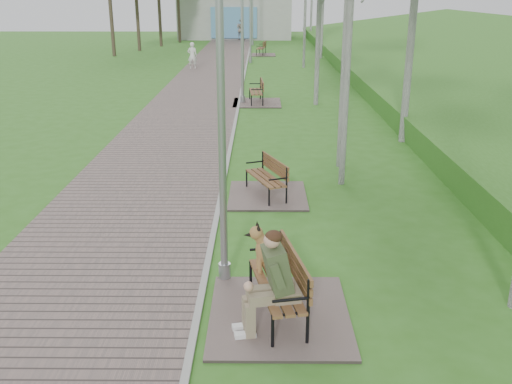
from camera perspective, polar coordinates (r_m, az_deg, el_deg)
walkway at (r=25.02m, az=-5.57°, el=9.89°), size 3.50×67.00×0.04m
kerb at (r=24.90m, az=-1.50°, el=9.94°), size 0.10×67.00×0.05m
building_north at (r=54.11m, az=-2.10°, el=17.22°), size 10.00×5.20×4.00m
bench_main at (r=7.64m, az=1.68°, el=-9.54°), size 1.88×2.09×1.64m
bench_second at (r=12.17m, az=1.00°, el=0.39°), size 1.65×1.83×1.01m
bench_third at (r=22.48m, az=0.02°, el=9.38°), size 1.84×2.05×1.13m
bench_far at (r=39.83m, az=0.52°, el=13.83°), size 1.85×2.05×1.14m
lamp_post_near at (r=8.02m, az=-3.43°, el=5.35°), size 0.18×0.18×4.74m
lamp_post_second at (r=22.26m, az=-1.37°, el=14.60°), size 0.19×0.19×4.84m
lamp_post_third at (r=35.29m, az=-0.55°, el=16.78°), size 0.20×0.20×5.29m
lamp_post_far at (r=46.92m, az=-0.37°, el=17.71°), size 0.22×0.22×5.73m
pedestrian_near at (r=32.74m, az=-6.39°, el=13.39°), size 0.55×0.37×1.47m
pedestrian_far at (r=51.67m, az=-1.60°, el=15.96°), size 1.08×0.94×1.91m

